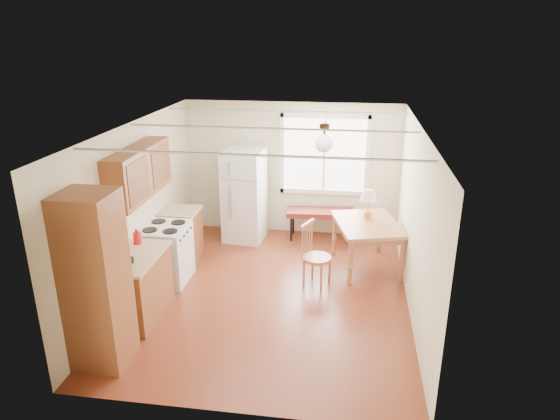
% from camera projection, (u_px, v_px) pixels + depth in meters
% --- Properties ---
extents(room_shell, '(4.60, 5.60, 2.62)m').
position_uv_depth(room_shell, '(271.00, 215.00, 7.05)').
color(room_shell, '#551F11').
rests_on(room_shell, ground).
extents(kitchen_run, '(0.65, 3.40, 2.20)m').
position_uv_depth(kitchen_run, '(140.00, 253.00, 6.83)').
color(kitchen_run, brown).
rests_on(kitchen_run, ground).
extents(window_unit, '(1.64, 0.05, 1.51)m').
position_uv_depth(window_unit, '(324.00, 155.00, 9.16)').
color(window_unit, white).
rests_on(window_unit, room_shell).
extents(pendant_light, '(0.26, 0.26, 0.40)m').
position_uv_depth(pendant_light, '(324.00, 142.00, 6.99)').
color(pendant_light, black).
rests_on(pendant_light, room_shell).
extents(refrigerator, '(0.76, 0.76, 1.70)m').
position_uv_depth(refrigerator, '(244.00, 196.00, 9.15)').
color(refrigerator, white).
rests_on(refrigerator, ground).
extents(bench, '(1.28, 0.57, 0.57)m').
position_uv_depth(bench, '(320.00, 213.00, 9.25)').
color(bench, maroon).
rests_on(bench, ground).
extents(dining_table, '(1.25, 1.47, 0.79)m').
position_uv_depth(dining_table, '(367.00, 229.00, 8.06)').
color(dining_table, '#9B5D3B').
rests_on(dining_table, ground).
extents(chair, '(0.48, 0.48, 0.99)m').
position_uv_depth(chair, '(312.00, 250.00, 7.59)').
color(chair, '#9B5D3B').
rests_on(chair, ground).
extents(table_lamp, '(0.28, 0.28, 0.49)m').
position_uv_depth(table_lamp, '(369.00, 197.00, 8.11)').
color(table_lamp, '#C78E3F').
rests_on(table_lamp, dining_table).
extents(coffee_maker, '(0.21, 0.26, 0.38)m').
position_uv_depth(coffee_maker, '(121.00, 256.00, 6.27)').
color(coffee_maker, black).
rests_on(coffee_maker, kitchen_run).
extents(kettle, '(0.11, 0.11, 0.22)m').
position_uv_depth(kettle, '(137.00, 238.00, 6.95)').
color(kettle, red).
rests_on(kettle, kitchen_run).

